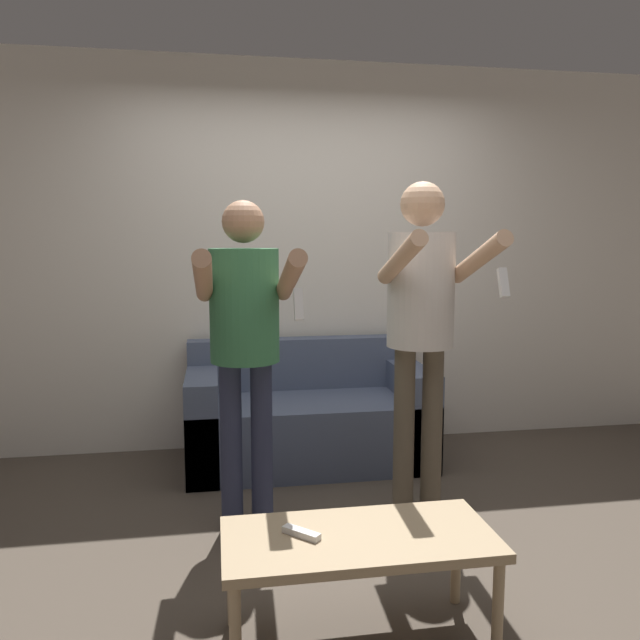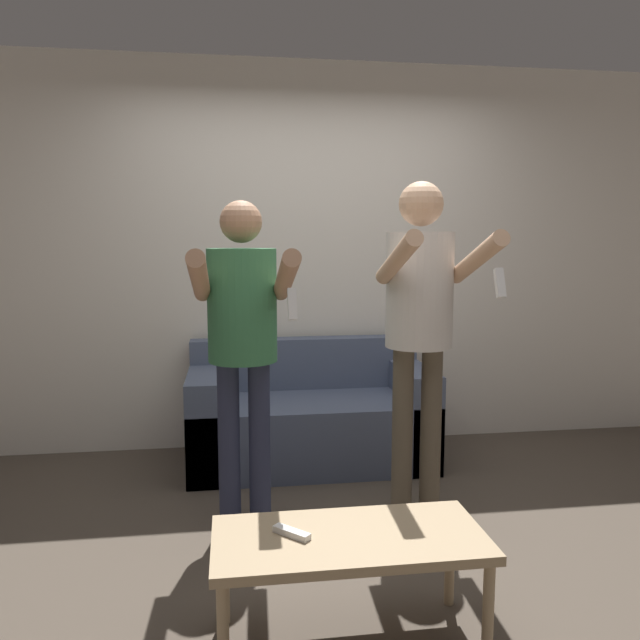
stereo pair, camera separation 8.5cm
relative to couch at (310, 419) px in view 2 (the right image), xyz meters
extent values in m
plane|color=#4C4238|center=(0.03, -1.19, -0.29)|extent=(14.00, 14.00, 0.00)
cube|color=silver|center=(0.03, 0.42, 1.06)|extent=(6.40, 0.06, 2.70)
cube|color=#4C5670|center=(0.00, -0.03, -0.07)|extent=(1.58, 0.77, 0.44)
cube|color=#4C5670|center=(0.00, 0.27, 0.33)|extent=(1.58, 0.16, 0.35)
cube|color=#4C5670|center=(-0.69, -0.03, 0.03)|extent=(0.20, 0.77, 0.63)
cube|color=#4C5670|center=(0.69, -0.03, 0.03)|extent=(0.20, 0.77, 0.63)
cylinder|color=#282D47|center=(-0.53, -0.92, 0.15)|extent=(0.11, 0.11, 0.87)
cylinder|color=#282D47|center=(-0.38, -0.92, 0.15)|extent=(0.11, 0.11, 0.87)
cylinder|color=#337047|center=(-0.45, -0.92, 0.87)|extent=(0.34, 0.34, 0.56)
sphere|color=#A87A5B|center=(-0.45, -0.92, 1.27)|extent=(0.21, 0.21, 0.21)
cylinder|color=#A87A5B|center=(-0.64, -1.21, 1.02)|extent=(0.08, 0.60, 0.26)
cylinder|color=#A87A5B|center=(-0.26, -1.21, 1.02)|extent=(0.08, 0.60, 0.26)
cube|color=white|center=(-0.26, -1.50, 0.93)|extent=(0.04, 0.07, 0.13)
cylinder|color=brown|center=(0.38, -0.92, 0.17)|extent=(0.11, 0.11, 0.92)
cylinder|color=brown|center=(0.53, -0.92, 0.17)|extent=(0.11, 0.11, 0.92)
cylinder|color=silver|center=(0.45, -0.92, 0.93)|extent=(0.34, 0.34, 0.59)
sphere|color=tan|center=(0.45, -0.92, 1.37)|extent=(0.23, 0.23, 0.23)
cylinder|color=tan|center=(0.26, -1.18, 1.10)|extent=(0.08, 0.56, 0.27)
cylinder|color=tan|center=(0.64, -1.18, 1.10)|extent=(0.08, 0.56, 0.27)
cube|color=white|center=(0.64, -1.45, 1.00)|extent=(0.04, 0.07, 0.13)
cube|color=tan|center=(-0.10, -1.92, 0.12)|extent=(0.98, 0.46, 0.04)
cylinder|color=tan|center=(-0.55, -2.11, -0.09)|extent=(0.04, 0.04, 0.38)
cylinder|color=tan|center=(0.35, -2.11, -0.09)|extent=(0.04, 0.04, 0.38)
cylinder|color=tan|center=(-0.55, -1.73, -0.09)|extent=(0.04, 0.04, 0.38)
cylinder|color=tan|center=(0.35, -1.73, -0.09)|extent=(0.04, 0.04, 0.38)
cube|color=white|center=(-0.31, -1.90, 0.15)|extent=(0.13, 0.13, 0.02)
camera|label=1|loc=(-0.59, -3.99, 1.18)|focal=35.00mm
camera|label=2|loc=(-0.51, -4.00, 1.18)|focal=35.00mm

